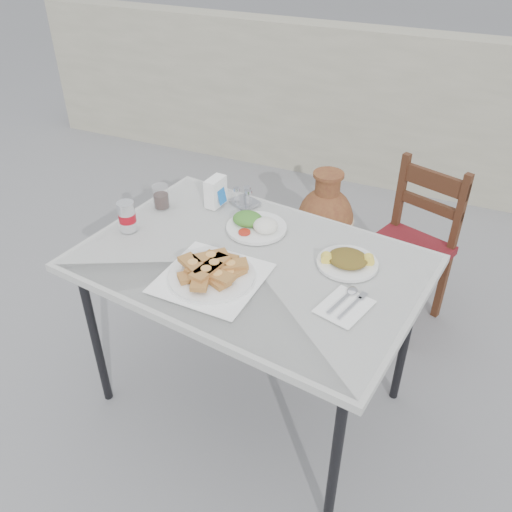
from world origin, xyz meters
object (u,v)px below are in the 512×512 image
at_px(salad_rice_plate, 256,224).
at_px(cola_glass, 161,198).
at_px(napkin_holder, 216,192).
at_px(condiment_caddy, 245,198).
at_px(cafe_table, 250,270).
at_px(soda_can, 127,216).
at_px(salad_chopped_plate, 348,260).
at_px(pide_plate, 211,271).
at_px(terracotta_urn, 325,222).
at_px(chair, 410,246).

relative_size(salad_rice_plate, cola_glass, 2.45).
bearing_deg(napkin_holder, condiment_caddy, 31.78).
bearing_deg(cafe_table, cola_glass, 158.57).
bearing_deg(soda_can, salad_chopped_plate, 8.16).
relative_size(pide_plate, terracotta_urn, 0.62).
height_order(cafe_table, soda_can, soda_can).
distance_m(cafe_table, soda_can, 0.59).
relative_size(cafe_table, napkin_holder, 10.89).
bearing_deg(pide_plate, condiment_caddy, 102.57).
bearing_deg(pide_plate, salad_rice_plate, 88.62).
bearing_deg(chair, cola_glass, -127.32).
xyz_separation_m(cafe_table, napkin_holder, (-0.33, 0.34, 0.13)).
relative_size(pide_plate, cola_glass, 3.60).
bearing_deg(salad_chopped_plate, terracotta_urn, 110.45).
bearing_deg(soda_can, cafe_table, 1.32).
bearing_deg(salad_chopped_plate, cola_glass, 174.15).
relative_size(pide_plate, napkin_holder, 2.89).
bearing_deg(chair, cafe_table, -100.09).
bearing_deg(pide_plate, terracotta_urn, 88.76).
distance_m(cafe_table, salad_chopped_plate, 0.40).
distance_m(soda_can, condiment_caddy, 0.55).
bearing_deg(napkin_holder, salad_rice_plate, -19.69).
height_order(salad_chopped_plate, cola_glass, cola_glass).
bearing_deg(cafe_table, pide_plate, -114.72).
height_order(condiment_caddy, chair, condiment_caddy).
height_order(cola_glass, condiment_caddy, cola_glass).
height_order(soda_can, cola_glass, soda_can).
xyz_separation_m(salad_chopped_plate, terracotta_urn, (-0.42, 1.13, -0.55)).
relative_size(soda_can, terracotta_urn, 0.21).
distance_m(cola_glass, napkin_holder, 0.26).
bearing_deg(terracotta_urn, salad_chopped_plate, -69.55).
xyz_separation_m(cafe_table, condiment_caddy, (-0.21, 0.40, 0.09)).
distance_m(salad_chopped_plate, condiment_caddy, 0.64).
xyz_separation_m(cafe_table, terracotta_urn, (-0.05, 1.25, -0.48)).
relative_size(cafe_table, salad_rice_plate, 5.54).
relative_size(napkin_holder, terracotta_urn, 0.21).
height_order(salad_rice_plate, cola_glass, cola_glass).
bearing_deg(salad_rice_plate, terracotta_urn, 88.81).
height_order(cafe_table, pide_plate, pide_plate).
xyz_separation_m(salad_rice_plate, chair, (0.60, 0.70, -0.38)).
height_order(salad_chopped_plate, terracotta_urn, salad_chopped_plate).
xyz_separation_m(salad_chopped_plate, napkin_holder, (-0.70, 0.22, 0.05)).
bearing_deg(cola_glass, salad_rice_plate, 0.12).
bearing_deg(terracotta_urn, napkin_holder, -107.08).
xyz_separation_m(salad_rice_plate, soda_can, (-0.51, -0.23, 0.04)).
xyz_separation_m(pide_plate, chair, (0.61, 1.10, -0.40)).
bearing_deg(pide_plate, soda_can, 161.73).
relative_size(soda_can, condiment_caddy, 0.89).
height_order(napkin_holder, terracotta_urn, napkin_holder).
bearing_deg(chair, salad_rice_plate, -110.76).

